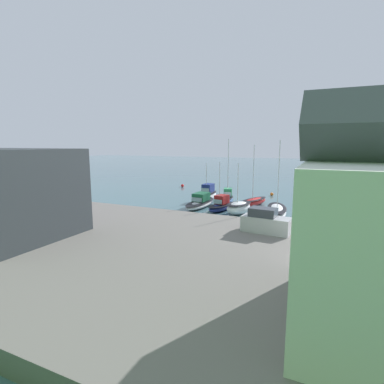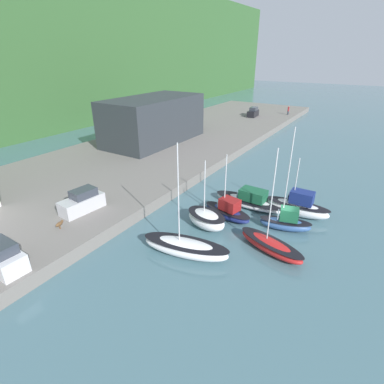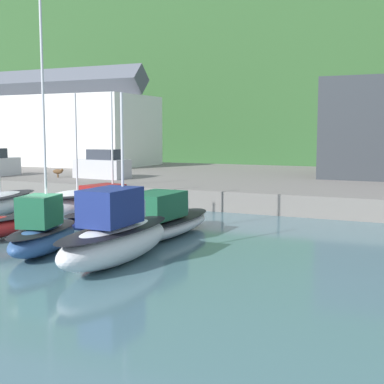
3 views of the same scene
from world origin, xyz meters
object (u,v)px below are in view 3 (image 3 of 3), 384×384
at_px(moored_boat_5, 43,232).
at_px(moored_boat_6, 115,236).
at_px(dog_on_quay, 58,171).
at_px(moored_boat_3, 160,222).
at_px(moored_boat_1, 73,205).
at_px(moored_boat_2, 107,212).
at_px(parked_car_2, 102,166).

bearing_deg(moored_boat_5, moored_boat_6, -16.92).
bearing_deg(dog_on_quay, moored_boat_3, 42.43).
xyz_separation_m(moored_boat_1, moored_boat_5, (3.56, -6.56, -0.02)).
bearing_deg(moored_boat_2, moored_boat_6, -41.69).
bearing_deg(moored_boat_2, moored_boat_5, -69.47).
xyz_separation_m(parked_car_2, dog_on_quay, (-3.34, -0.97, -0.46)).
height_order(moored_boat_5, moored_boat_6, moored_boat_5).
height_order(moored_boat_3, moored_boat_5, moored_boat_5).
xyz_separation_m(moored_boat_2, parked_car_2, (-8.15, 11.66, 1.36)).
distance_m(moored_boat_2, moored_boat_5, 5.71).
bearing_deg(moored_boat_6, moored_boat_2, 126.50).
relative_size(moored_boat_6, dog_on_quay, 7.32).
bearing_deg(dog_on_quay, moored_boat_1, 32.33).
height_order(moored_boat_2, moored_boat_6, moored_boat_2).
distance_m(moored_boat_2, dog_on_quay, 15.71).
bearing_deg(parked_car_2, moored_boat_3, -132.13).
height_order(moored_boat_6, parked_car_2, moored_boat_6).
bearing_deg(moored_boat_6, parked_car_2, 125.61).
relative_size(moored_boat_5, parked_car_2, 2.24).
bearing_deg(moored_boat_5, moored_boat_1, 104.51).
bearing_deg(moored_boat_2, dog_on_quay, 149.08).
bearing_deg(parked_car_2, moored_boat_2, -139.72).
bearing_deg(parked_car_2, dog_on_quay, 111.57).
bearing_deg(moored_boat_5, dog_on_quay, 113.04).
relative_size(moored_boat_1, moored_boat_3, 0.83).
bearing_deg(moored_boat_5, moored_boat_3, 46.52).
distance_m(moored_boat_5, dog_on_quay, 20.48).
relative_size(moored_boat_2, parked_car_2, 1.52).
distance_m(moored_boat_1, moored_boat_2, 2.87).
distance_m(moored_boat_3, moored_boat_5, 5.34).
relative_size(moored_boat_3, dog_on_quay, 9.08).
relative_size(moored_boat_5, dog_on_quay, 11.00).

